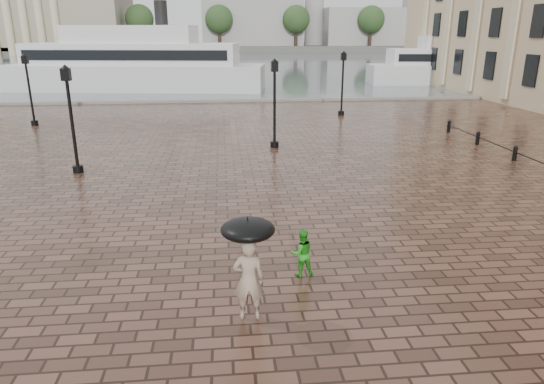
{
  "coord_description": "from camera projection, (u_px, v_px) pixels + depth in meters",
  "views": [
    {
      "loc": [
        0.35,
        -11.01,
        5.77
      ],
      "look_at": [
        1.68,
        2.19,
        1.4
      ],
      "focal_mm": 32.0,
      "sensor_mm": 36.0,
      "label": 1
    }
  ],
  "objects": [
    {
      "name": "ground",
      "position": [
        214.0,
        274.0,
        12.17
      ],
      "size": [
        300.0,
        300.0,
        0.0
      ],
      "primitive_type": "plane",
      "color": "#362118",
      "rests_on": "ground"
    },
    {
      "name": "harbour_water",
      "position": [
        220.0,
        62.0,
        99.11
      ],
      "size": [
        240.0,
        240.0,
        0.0
      ],
      "primitive_type": "plane",
      "color": "#495259",
      "rests_on": "ground"
    },
    {
      "name": "quay_edge",
      "position": [
        219.0,
        102.0,
        42.41
      ],
      "size": [
        80.0,
        0.6,
        0.3
      ],
      "primitive_type": "cube",
      "color": "slate",
      "rests_on": "ground"
    },
    {
      "name": "far_shore",
      "position": [
        220.0,
        48.0,
        163.06
      ],
      "size": [
        300.0,
        60.0,
        2.0
      ],
      "primitive_type": "cube",
      "color": "#4C4C47",
      "rests_on": "ground"
    },
    {
      "name": "museum",
      "position": [
        27.0,
        3.0,
        139.24
      ],
      "size": [
        57.0,
        32.5,
        26.0
      ],
      "color": "gray",
      "rests_on": "ground"
    },
    {
      "name": "distant_skyline",
      "position": [
        370.0,
        21.0,
        155.55
      ],
      "size": [
        102.5,
        22.0,
        33.0
      ],
      "color": "#989590",
      "rests_on": "ground"
    },
    {
      "name": "far_trees",
      "position": [
        219.0,
        19.0,
        139.64
      ],
      "size": [
        188.0,
        8.0,
        13.5
      ],
      "color": "#2D2119",
      "rests_on": "ground"
    },
    {
      "name": "street_lamps",
      "position": [
        190.0,
        96.0,
        27.84
      ],
      "size": [
        21.44,
        14.44,
        4.4
      ],
      "color": "black",
      "rests_on": "ground"
    },
    {
      "name": "adult_pedestrian",
      "position": [
        249.0,
        280.0,
        10.04
      ],
      "size": [
        0.67,
        0.46,
        1.79
      ],
      "primitive_type": "imported",
      "rotation": [
        0.0,
        0.0,
        3.09
      ],
      "color": "gray",
      "rests_on": "ground"
    },
    {
      "name": "child_pedestrian",
      "position": [
        302.0,
        253.0,
        11.93
      ],
      "size": [
        0.64,
        0.53,
        1.21
      ],
      "primitive_type": "imported",
      "rotation": [
        0.0,
        0.0,
        3.27
      ],
      "color": "#23941B",
      "rests_on": "ground"
    },
    {
      "name": "ferry_near",
      "position": [
        134.0,
        64.0,
        50.5
      ],
      "size": [
        27.66,
        10.47,
        8.85
      ],
      "rotation": [
        0.0,
        0.0,
        -0.15
      ],
      "color": "silver",
      "rests_on": "ground"
    },
    {
      "name": "ferry_far",
      "position": [
        467.0,
        64.0,
        56.84
      ],
      "size": [
        23.19,
        8.02,
        7.45
      ],
      "rotation": [
        0.0,
        0.0,
        -0.11
      ],
      "color": "silver",
      "rests_on": "ground"
    },
    {
      "name": "umbrella",
      "position": [
        248.0,
        230.0,
        9.69
      ],
      "size": [
        1.1,
        1.1,
        1.17
      ],
      "color": "black",
      "rests_on": "ground"
    }
  ]
}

